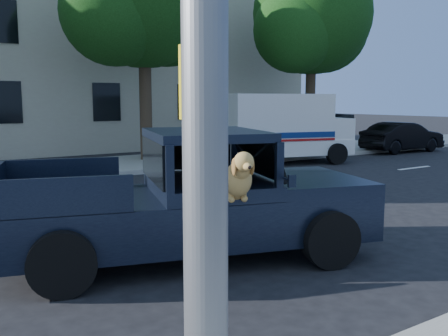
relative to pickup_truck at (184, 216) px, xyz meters
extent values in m
plane|color=black|center=(-0.78, 0.75, -0.63)|extent=(120.00, 120.00, 0.00)
cube|color=gray|center=(-0.78, 9.95, -0.56)|extent=(60.00, 4.00, 0.15)
cylinder|color=#332619|center=(4.22, 10.35, 1.57)|extent=(0.44, 0.44, 4.40)
sphere|color=black|center=(3.02, 10.05, 4.57)|extent=(3.60, 3.60, 3.60)
sphere|color=black|center=(5.22, 10.65, 4.87)|extent=(4.00, 4.00, 4.00)
cylinder|color=#332619|center=(12.22, 10.35, 1.57)|extent=(0.44, 0.44, 4.40)
sphere|color=black|center=(12.22, 10.35, 5.37)|extent=(5.20, 5.20, 5.20)
sphere|color=black|center=(11.02, 10.05, 4.57)|extent=(3.60, 3.60, 3.60)
sphere|color=black|center=(13.22, 10.65, 4.87)|extent=(4.00, 4.00, 4.00)
cube|color=#BDB69C|center=(2.22, 17.25, 3.87)|extent=(26.00, 6.00, 9.00)
cube|color=black|center=(0.09, 0.00, 0.00)|extent=(5.57, 3.42, 0.66)
cube|color=black|center=(1.86, -0.54, 0.41)|extent=(2.02, 2.35, 0.16)
cube|color=black|center=(0.33, -0.07, 1.17)|extent=(2.04, 2.29, 0.12)
cube|color=black|center=(1.10, -0.31, 0.82)|extent=(0.74, 1.72, 0.57)
cube|color=black|center=(0.39, -0.56, 0.19)|extent=(0.69, 0.69, 0.38)
cube|color=black|center=(0.73, -1.51, 0.65)|extent=(0.11, 0.08, 0.16)
cube|color=silver|center=(8.55, 7.71, -0.03)|extent=(4.93, 3.12, 0.54)
cube|color=silver|center=(8.13, 7.81, 1.05)|extent=(4.09, 2.90, 1.63)
cube|color=silver|center=(10.29, 7.27, 0.62)|extent=(1.44, 2.19, 0.76)
cube|color=navy|center=(7.87, 6.80, 0.46)|extent=(3.59, 0.92, 0.20)
cube|color=#9E0F0F|center=(7.87, 6.80, 0.28)|extent=(3.59, 0.92, 0.08)
imported|color=black|center=(15.33, 7.74, 0.03)|extent=(1.58, 4.06, 1.32)
cube|color=yellow|center=(-1.78, -3.36, 1.78)|extent=(0.19, 0.03, 0.47)
camera|label=1|loc=(-3.42, -6.20, 1.67)|focal=40.00mm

